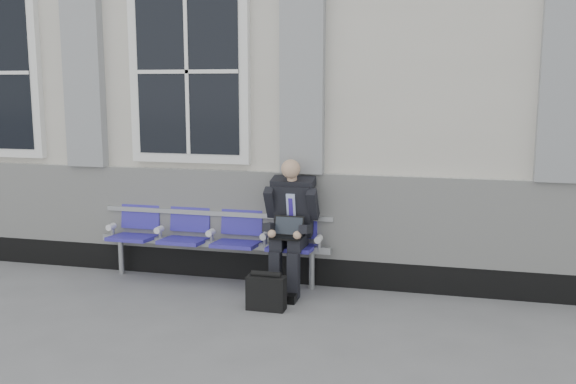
# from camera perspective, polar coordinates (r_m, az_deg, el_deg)

# --- Properties ---
(ground) EXTENTS (70.00, 70.00, 0.00)m
(ground) POSITION_cam_1_polar(r_m,az_deg,el_deg) (6.26, -16.60, -10.57)
(ground) COLOR slate
(ground) RESTS_ON ground
(station_building) EXTENTS (14.40, 4.40, 4.49)m
(station_building) POSITION_cam_1_polar(r_m,az_deg,el_deg) (9.05, -5.91, 10.12)
(station_building) COLOR beige
(station_building) RESTS_ON ground
(bench) EXTENTS (2.60, 0.47, 0.91)m
(bench) POSITION_cam_1_polar(r_m,az_deg,el_deg) (6.98, -6.69, -3.47)
(bench) COLOR #9EA0A3
(bench) RESTS_ON ground
(businessman) EXTENTS (0.54, 0.72, 1.37)m
(businessman) POSITION_cam_1_polar(r_m,az_deg,el_deg) (6.55, 0.25, -2.51)
(businessman) COLOR black
(businessman) RESTS_ON ground
(briefcase) EXTENTS (0.37, 0.16, 0.38)m
(briefcase) POSITION_cam_1_polar(r_m,az_deg,el_deg) (6.14, -1.95, -8.88)
(briefcase) COLOR black
(briefcase) RESTS_ON ground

